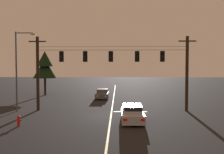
# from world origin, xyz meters

# --- Properties ---
(ground_plane) EXTENTS (180.00, 180.00, 0.00)m
(ground_plane) POSITION_xyz_m (0.00, 0.00, 0.00)
(ground_plane) COLOR black
(lane_centre_stripe) EXTENTS (0.14, 60.00, 0.01)m
(lane_centre_stripe) POSITION_xyz_m (0.00, 8.92, 0.00)
(lane_centre_stripe) COLOR #D1C64C
(lane_centre_stripe) RESTS_ON ground
(stop_bar_paint) EXTENTS (3.40, 0.36, 0.01)m
(stop_bar_paint) POSITION_xyz_m (1.90, 2.32, 0.00)
(stop_bar_paint) COLOR silver
(stop_bar_paint) RESTS_ON ground
(signal_span_assembly) EXTENTS (17.30, 0.32, 7.70)m
(signal_span_assembly) POSITION_xyz_m (-0.00, 2.92, 4.00)
(signal_span_assembly) COLOR #2D2116
(signal_span_assembly) RESTS_ON ground
(traffic_light_leftmost) EXTENTS (0.48, 0.41, 1.22)m
(traffic_light_leftmost) POSITION_xyz_m (-5.27, 2.90, 5.65)
(traffic_light_leftmost) COLOR black
(traffic_light_left_inner) EXTENTS (0.48, 0.41, 1.22)m
(traffic_light_left_inner) POSITION_xyz_m (-2.78, 2.90, 5.65)
(traffic_light_left_inner) COLOR black
(traffic_light_centre) EXTENTS (0.48, 0.41, 1.22)m
(traffic_light_centre) POSITION_xyz_m (-0.10, 2.90, 5.65)
(traffic_light_centre) COLOR black
(traffic_light_right_inner) EXTENTS (0.48, 0.41, 1.22)m
(traffic_light_right_inner) POSITION_xyz_m (2.64, 2.90, 5.65)
(traffic_light_right_inner) COLOR black
(traffic_light_rightmost) EXTENTS (0.48, 0.41, 1.22)m
(traffic_light_rightmost) POSITION_xyz_m (5.25, 2.90, 5.65)
(traffic_light_rightmost) COLOR black
(car_waiting_near_lane) EXTENTS (1.80, 4.33, 1.39)m
(car_waiting_near_lane) POSITION_xyz_m (1.83, -2.09, 0.65)
(car_waiting_near_lane) COLOR #A5A5AD
(car_waiting_near_lane) RESTS_ON ground
(car_oncoming_lead) EXTENTS (1.80, 4.42, 1.39)m
(car_oncoming_lead) POSITION_xyz_m (-1.61, 12.62, 0.65)
(car_oncoming_lead) COLOR #4C4C51
(car_oncoming_lead) RESTS_ON ground
(street_lamp_corner) EXTENTS (2.11, 0.30, 8.12)m
(street_lamp_corner) POSITION_xyz_m (-9.43, 2.31, 4.87)
(street_lamp_corner) COLOR #4C4F54
(street_lamp_corner) RESTS_ON ground
(tree_verge_near) EXTENTS (3.80, 3.80, 7.16)m
(tree_verge_near) POSITION_xyz_m (-11.20, 16.52, 4.75)
(tree_verge_near) COLOR #332316
(tree_verge_near) RESTS_ON ground
(fire_hydrant) EXTENTS (0.44, 0.22, 0.84)m
(fire_hydrant) POSITION_xyz_m (-6.94, -3.92, 0.44)
(fire_hydrant) COLOR red
(fire_hydrant) RESTS_ON ground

